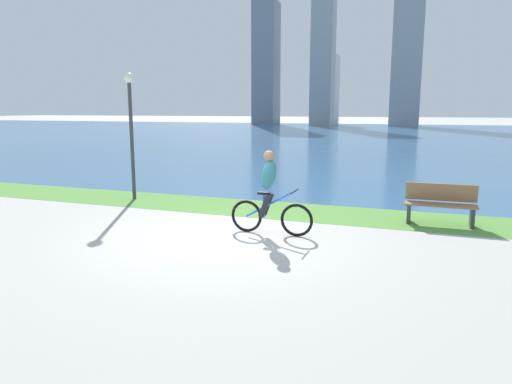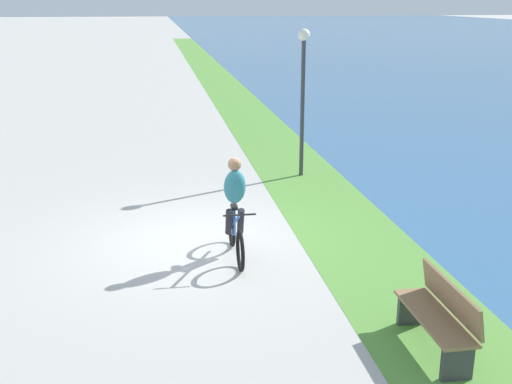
{
  "view_description": "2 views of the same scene",
  "coord_description": "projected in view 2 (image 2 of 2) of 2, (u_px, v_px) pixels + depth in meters",
  "views": [
    {
      "loc": [
        3.66,
        -8.14,
        2.52
      ],
      "look_at": [
        0.48,
        0.66,
        0.84
      ],
      "focal_mm": 32.48,
      "sensor_mm": 36.0,
      "label": 1
    },
    {
      "loc": [
        10.5,
        -0.66,
        4.15
      ],
      "look_at": [
        0.63,
        0.97,
        1.06
      ],
      "focal_mm": 44.08,
      "sensor_mm": 36.0,
      "label": 2
    }
  ],
  "objects": [
    {
      "name": "cyclist_lead",
      "position": [
        235.0,
        209.0,
        10.31
      ],
      "size": [
        1.74,
        0.52,
        1.71
      ],
      "color": "black",
      "rests_on": "ground"
    },
    {
      "name": "ground_plane",
      "position": [
        197.0,
        241.0,
        11.22
      ],
      "size": [
        300.0,
        300.0,
        0.0
      ],
      "primitive_type": "plane",
      "color": "#B2AFA8"
    },
    {
      "name": "lamppost_tall",
      "position": [
        303.0,
        80.0,
        14.74
      ],
      "size": [
        0.28,
        0.28,
        3.49
      ],
      "color": "#38383D",
      "rests_on": "ground"
    },
    {
      "name": "bench_near_path",
      "position": [
        439.0,
        316.0,
        7.64
      ],
      "size": [
        1.5,
        0.47,
        0.9
      ],
      "color": "olive",
      "rests_on": "ground"
    },
    {
      "name": "grass_strip_bayside",
      "position": [
        349.0,
        232.0,
        11.66
      ],
      "size": [
        120.0,
        2.02,
        0.01
      ],
      "primitive_type": "cube",
      "color": "#59933D",
      "rests_on": "ground"
    }
  ]
}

